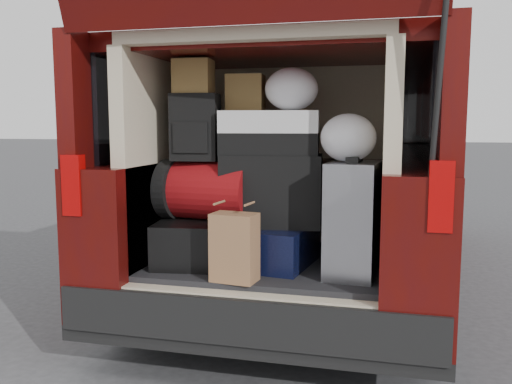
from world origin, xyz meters
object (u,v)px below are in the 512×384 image
silver_roller (353,219)px  twotone_duffel (270,133)px  red_duffel (208,190)px  black_hardshell (201,239)px  backpack (195,127)px  black_soft_case (272,190)px  navy_hardshell (272,245)px  kraft_bag (235,247)px

silver_roller → twotone_duffel: twotone_duffel is taller
red_duffel → black_hardshell: bearing=-178.0°
backpack → twotone_duffel: size_ratio=0.69×
red_duffel → silver_roller: bearing=0.4°
black_hardshell → silver_roller: silver_roller is taller
black_soft_case → twotone_duffel: (-0.01, -0.02, 0.31)m
navy_hardshell → black_soft_case: black_soft_case is taller
black_hardshell → kraft_bag: (0.30, -0.35, 0.05)m
kraft_bag → twotone_duffel: size_ratio=0.64×
silver_roller → kraft_bag: size_ratio=1.72×
black_hardshell → twotone_duffel: twotone_duffel is taller
kraft_bag → twotone_duffel: bearing=83.1°
black_soft_case → twotone_duffel: size_ratio=1.03×
backpack → black_hardshell: bearing=66.3°
black_hardshell → kraft_bag: 0.47m
navy_hardshell → silver_roller: 0.49m
silver_roller → red_duffel: 0.82m
black_soft_case → twotone_duffel: 0.31m
navy_hardshell → kraft_bag: 0.38m
silver_roller → red_duffel: size_ratio=1.14×
silver_roller → backpack: backpack is taller
black_soft_case → black_hardshell: bearing=178.6°
black_hardshell → twotone_duffel: bearing=-5.0°
silver_roller → twotone_duffel: size_ratio=1.11×
red_duffel → black_soft_case: 0.36m
black_soft_case → twotone_duffel: twotone_duffel is taller
backpack → twotone_duffel: backpack is taller
black_hardshell → red_duffel: red_duffel is taller
twotone_duffel → black_hardshell: bearing=176.7°
black_soft_case → red_duffel: bearing=179.9°
navy_hardshell → twotone_duffel: size_ratio=0.95×
black_hardshell → red_duffel: bearing=-12.7°
black_hardshell → navy_hardshell: black_hardshell is taller
navy_hardshell → backpack: size_ratio=1.36×
red_duffel → twotone_duffel: size_ratio=0.97×
silver_roller → kraft_bag: (-0.55, -0.26, -0.12)m
silver_roller → twotone_duffel: (-0.46, 0.12, 0.43)m
kraft_bag → twotone_duffel: 0.67m
black_hardshell → backpack: backpack is taller
silver_roller → black_soft_case: size_ratio=1.08×
kraft_bag → red_duffel: size_ratio=0.67×
silver_roller → kraft_bag: 0.62m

